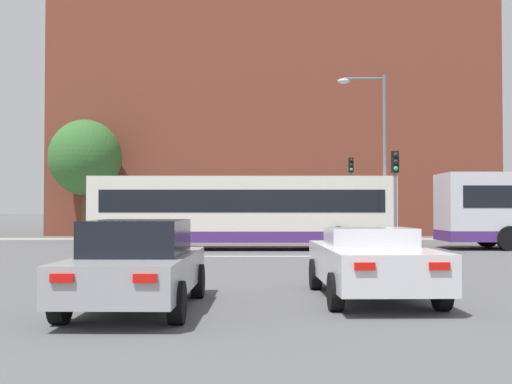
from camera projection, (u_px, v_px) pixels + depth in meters
name	position (u px, v px, depth m)	size (l,w,h in m)	color
stop_line_strip	(254.00, 256.00, 22.82)	(8.20, 0.30, 0.01)	silver
far_pavement	(255.00, 239.00, 35.78)	(69.11, 2.50, 0.01)	gray
brick_civic_building	(273.00, 103.00, 47.25)	(29.14, 15.18, 25.89)	brown
car_saloon_left	(138.00, 264.00, 10.78)	(2.00, 4.58, 1.50)	#9E9EA3
car_roadster_right	(372.00, 262.00, 12.06)	(2.07, 4.69, 1.33)	silver
bus_crossing_lead	(243.00, 211.00, 26.64)	(12.36, 2.77, 3.00)	silver
traffic_light_near_right	(396.00, 184.00, 23.71)	(0.26, 0.31, 3.83)	slate
traffic_light_far_right	(352.00, 185.00, 35.10)	(0.26, 0.31, 4.49)	slate
street_lamp_junction	(377.00, 143.00, 26.41)	(2.03, 0.36, 7.22)	slate
pedestrian_waiting	(443.00, 220.00, 35.85)	(0.46, 0.40, 1.81)	black
tree_by_building	(86.00, 158.00, 38.01)	(4.28, 4.28, 6.98)	#4C3823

